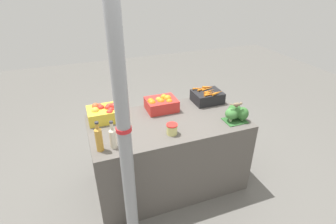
{
  "coord_description": "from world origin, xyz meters",
  "views": [
    {
      "loc": [
        -0.81,
        -2.19,
        2.21
      ],
      "look_at": [
        0.0,
        0.0,
        0.93
      ],
      "focal_mm": 28.0,
      "sensor_mm": 36.0,
      "label": 1
    }
  ],
  "objects_px": {
    "apple_crate": "(104,112)",
    "juice_bottle_amber": "(99,138)",
    "broccoli_pile": "(236,113)",
    "juice_bottle_cloudy": "(113,137)",
    "sparrow_bird": "(237,104)",
    "carrot_crate": "(207,96)",
    "pickle_jar": "(172,129)",
    "support_pole": "(125,142)",
    "orange_crate": "(161,104)"
  },
  "relations": [
    {
      "from": "juice_bottle_cloudy",
      "to": "pickle_jar",
      "type": "height_order",
      "value": "juice_bottle_cloudy"
    },
    {
      "from": "support_pole",
      "to": "pickle_jar",
      "type": "bearing_deg",
      "value": 35.88
    },
    {
      "from": "support_pole",
      "to": "pickle_jar",
      "type": "distance_m",
      "value": 0.67
    },
    {
      "from": "carrot_crate",
      "to": "pickle_jar",
      "type": "height_order",
      "value": "carrot_crate"
    },
    {
      "from": "apple_crate",
      "to": "juice_bottle_cloudy",
      "type": "relative_size",
      "value": 1.25
    },
    {
      "from": "orange_crate",
      "to": "carrot_crate",
      "type": "distance_m",
      "value": 0.57
    },
    {
      "from": "sparrow_bird",
      "to": "pickle_jar",
      "type": "bearing_deg",
      "value": -164.64
    },
    {
      "from": "carrot_crate",
      "to": "support_pole",
      "type": "bearing_deg",
      "value": -143.0
    },
    {
      "from": "support_pole",
      "to": "juice_bottle_amber",
      "type": "relative_size",
      "value": 7.82
    },
    {
      "from": "carrot_crate",
      "to": "pickle_jar",
      "type": "distance_m",
      "value": 0.81
    },
    {
      "from": "broccoli_pile",
      "to": "sparrow_bird",
      "type": "distance_m",
      "value": 0.12
    },
    {
      "from": "apple_crate",
      "to": "broccoli_pile",
      "type": "relative_size",
      "value": 1.38
    },
    {
      "from": "broccoli_pile",
      "to": "juice_bottle_cloudy",
      "type": "relative_size",
      "value": 0.9
    },
    {
      "from": "juice_bottle_amber",
      "to": "juice_bottle_cloudy",
      "type": "bearing_deg",
      "value": 0.0
    },
    {
      "from": "apple_crate",
      "to": "juice_bottle_cloudy",
      "type": "height_order",
      "value": "juice_bottle_cloudy"
    },
    {
      "from": "orange_crate",
      "to": "pickle_jar",
      "type": "height_order",
      "value": "orange_crate"
    },
    {
      "from": "juice_bottle_amber",
      "to": "pickle_jar",
      "type": "distance_m",
      "value": 0.67
    },
    {
      "from": "support_pole",
      "to": "sparrow_bird",
      "type": "height_order",
      "value": "support_pole"
    },
    {
      "from": "juice_bottle_cloudy",
      "to": "sparrow_bird",
      "type": "height_order",
      "value": "juice_bottle_cloudy"
    },
    {
      "from": "carrot_crate",
      "to": "pickle_jar",
      "type": "xyz_separation_m",
      "value": [
        -0.64,
        -0.49,
        -0.02
      ]
    },
    {
      "from": "broccoli_pile",
      "to": "orange_crate",
      "type": "bearing_deg",
      "value": 142.83
    },
    {
      "from": "support_pole",
      "to": "carrot_crate",
      "type": "bearing_deg",
      "value": 37.0
    },
    {
      "from": "apple_crate",
      "to": "juice_bottle_amber",
      "type": "relative_size",
      "value": 1.16
    },
    {
      "from": "support_pole",
      "to": "pickle_jar",
      "type": "xyz_separation_m",
      "value": [
        0.51,
        0.37,
        -0.22
      ]
    },
    {
      "from": "pickle_jar",
      "to": "sparrow_bird",
      "type": "xyz_separation_m",
      "value": [
        0.68,
        -0.02,
        0.15
      ]
    },
    {
      "from": "sparrow_bird",
      "to": "orange_crate",
      "type": "bearing_deg",
      "value": 157.35
    },
    {
      "from": "orange_crate",
      "to": "sparrow_bird",
      "type": "relative_size",
      "value": 2.48
    },
    {
      "from": "juice_bottle_amber",
      "to": "juice_bottle_cloudy",
      "type": "distance_m",
      "value": 0.12
    },
    {
      "from": "carrot_crate",
      "to": "juice_bottle_cloudy",
      "type": "xyz_separation_m",
      "value": [
        -1.19,
        -0.52,
        0.04
      ]
    },
    {
      "from": "support_pole",
      "to": "apple_crate",
      "type": "distance_m",
      "value": 0.89
    },
    {
      "from": "orange_crate",
      "to": "juice_bottle_amber",
      "type": "relative_size",
      "value": 1.16
    },
    {
      "from": "support_pole",
      "to": "pickle_jar",
      "type": "relative_size",
      "value": 20.72
    },
    {
      "from": "juice_bottle_cloudy",
      "to": "sparrow_bird",
      "type": "relative_size",
      "value": 1.99
    },
    {
      "from": "carrot_crate",
      "to": "juice_bottle_amber",
      "type": "xyz_separation_m",
      "value": [
        -1.31,
        -0.52,
        0.05
      ]
    },
    {
      "from": "apple_crate",
      "to": "sparrow_bird",
      "type": "distance_m",
      "value": 1.35
    },
    {
      "from": "carrot_crate",
      "to": "juice_bottle_amber",
      "type": "relative_size",
      "value": 1.16
    },
    {
      "from": "pickle_jar",
      "to": "juice_bottle_cloudy",
      "type": "bearing_deg",
      "value": -177.46
    },
    {
      "from": "support_pole",
      "to": "broccoli_pile",
      "type": "height_order",
      "value": "support_pole"
    },
    {
      "from": "carrot_crate",
      "to": "juice_bottle_amber",
      "type": "distance_m",
      "value": 1.41
    },
    {
      "from": "juice_bottle_amber",
      "to": "pickle_jar",
      "type": "height_order",
      "value": "juice_bottle_amber"
    },
    {
      "from": "orange_crate",
      "to": "carrot_crate",
      "type": "height_order",
      "value": "orange_crate"
    },
    {
      "from": "juice_bottle_amber",
      "to": "juice_bottle_cloudy",
      "type": "relative_size",
      "value": 1.07
    },
    {
      "from": "juice_bottle_amber",
      "to": "sparrow_bird",
      "type": "distance_m",
      "value": 1.36
    },
    {
      "from": "carrot_crate",
      "to": "apple_crate",
      "type": "bearing_deg",
      "value": 179.69
    },
    {
      "from": "broccoli_pile",
      "to": "juice_bottle_cloudy",
      "type": "height_order",
      "value": "juice_bottle_cloudy"
    },
    {
      "from": "apple_crate",
      "to": "juice_bottle_cloudy",
      "type": "distance_m",
      "value": 0.53
    },
    {
      "from": "support_pole",
      "to": "carrot_crate",
      "type": "relative_size",
      "value": 6.72
    },
    {
      "from": "support_pole",
      "to": "juice_bottle_cloudy",
      "type": "relative_size",
      "value": 8.37
    },
    {
      "from": "apple_crate",
      "to": "juice_bottle_amber",
      "type": "height_order",
      "value": "juice_bottle_amber"
    },
    {
      "from": "broccoli_pile",
      "to": "juice_bottle_amber",
      "type": "distance_m",
      "value": 1.37
    }
  ]
}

